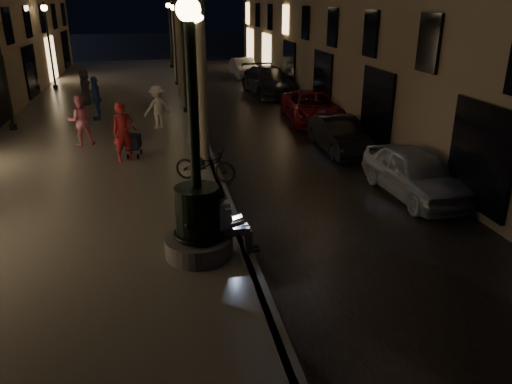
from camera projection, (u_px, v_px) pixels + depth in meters
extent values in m
plane|color=black|center=(195.00, 121.00, 22.51)|extent=(120.00, 120.00, 0.00)
cube|color=black|center=(260.00, 117.00, 23.05)|extent=(6.00, 45.00, 0.02)
cube|color=slate|center=(103.00, 122.00, 21.74)|extent=(8.00, 45.00, 0.20)
cube|color=#59595B|center=(195.00, 118.00, 22.47)|extent=(0.25, 45.00, 0.20)
cylinder|color=#59595B|center=(199.00, 246.00, 10.31)|extent=(1.40, 1.40, 0.40)
cylinder|color=black|center=(198.00, 213.00, 10.04)|extent=(0.90, 0.90, 1.10)
torus|color=black|center=(199.00, 233.00, 10.20)|extent=(1.04, 1.04, 0.10)
torus|color=black|center=(197.00, 194.00, 9.89)|extent=(0.89, 0.89, 0.09)
cylinder|color=black|center=(193.00, 107.00, 9.25)|extent=(0.20, 0.20, 3.20)
sphere|color=#FFD88C|center=(188.00, 9.00, 8.63)|extent=(0.44, 0.44, 0.44)
cube|color=gray|center=(225.00, 231.00, 10.30)|extent=(0.37, 0.25, 0.19)
cube|color=white|center=(222.00, 215.00, 10.16)|extent=(0.46, 0.27, 0.59)
sphere|color=tan|center=(220.00, 198.00, 10.02)|extent=(0.22, 0.22, 0.22)
sphere|color=black|center=(219.00, 196.00, 10.00)|extent=(0.22, 0.22, 0.22)
cube|color=gray|center=(238.00, 232.00, 10.26)|extent=(0.48, 0.13, 0.15)
cube|color=gray|center=(236.00, 228.00, 10.43)|extent=(0.48, 0.13, 0.15)
cube|color=gray|center=(249.00, 241.00, 10.40)|extent=(0.13, 0.12, 0.49)
cube|color=gray|center=(247.00, 237.00, 10.57)|extent=(0.13, 0.12, 0.49)
cube|color=black|center=(254.00, 251.00, 10.50)|extent=(0.27, 0.10, 0.03)
cube|color=black|center=(252.00, 247.00, 10.67)|extent=(0.27, 0.10, 0.03)
cube|color=black|center=(238.00, 226.00, 10.32)|extent=(0.25, 0.34, 0.02)
cube|color=black|center=(230.00, 222.00, 10.25)|extent=(0.09, 0.34, 0.22)
cube|color=#A6C0EE|center=(231.00, 222.00, 10.25)|extent=(0.06, 0.31, 0.19)
cylinder|color=#6B604C|center=(202.00, 86.00, 15.09)|extent=(0.28, 0.28, 5.00)
cylinder|color=#6B604C|center=(189.00, 61.00, 20.56)|extent=(0.28, 0.28, 5.10)
cylinder|color=#6B604C|center=(179.00, 49.00, 26.05)|extent=(0.28, 0.28, 4.90)
cylinder|color=#6B604C|center=(175.00, 38.00, 31.49)|extent=(0.28, 0.28, 5.20)
cylinder|color=black|center=(204.00, 161.00, 15.95)|extent=(0.28, 0.28, 0.20)
cylinder|color=black|center=(201.00, 96.00, 15.19)|extent=(0.12, 0.12, 4.40)
sphere|color=#FFD88C|center=(198.00, 17.00, 14.37)|extent=(0.36, 0.36, 0.36)
cone|color=black|center=(198.00, 8.00, 14.28)|extent=(0.30, 0.30, 0.22)
cylinder|color=black|center=(187.00, 110.00, 23.26)|extent=(0.28, 0.28, 0.20)
cylinder|color=black|center=(184.00, 64.00, 22.49)|extent=(0.12, 0.12, 4.40)
sphere|color=#FFD88C|center=(181.00, 11.00, 21.67)|extent=(0.36, 0.36, 0.36)
cone|color=black|center=(181.00, 4.00, 21.58)|extent=(0.30, 0.30, 0.22)
cylinder|color=black|center=(177.00, 83.00, 30.56)|extent=(0.28, 0.28, 0.20)
cylinder|color=black|center=(175.00, 47.00, 29.79)|extent=(0.12, 0.12, 4.40)
sphere|color=#FFD88C|center=(173.00, 7.00, 28.97)|extent=(0.36, 0.36, 0.36)
cone|color=black|center=(173.00, 3.00, 28.88)|extent=(0.30, 0.30, 0.22)
cylinder|color=black|center=(172.00, 66.00, 37.86)|extent=(0.28, 0.28, 0.20)
cylinder|color=black|center=(170.00, 37.00, 37.10)|extent=(0.12, 0.12, 4.40)
sphere|color=#FFD88C|center=(168.00, 5.00, 36.28)|extent=(0.36, 0.36, 0.36)
cone|color=black|center=(168.00, 2.00, 36.19)|extent=(0.30, 0.30, 0.22)
cylinder|color=black|center=(13.00, 127.00, 20.13)|extent=(0.28, 0.28, 0.20)
cylinder|color=black|center=(4.00, 74.00, 19.36)|extent=(0.12, 0.12, 4.40)
cylinder|color=black|center=(56.00, 87.00, 29.26)|extent=(0.28, 0.28, 0.20)
cylinder|color=black|center=(50.00, 50.00, 28.49)|extent=(0.12, 0.12, 4.40)
sphere|color=#FFD88C|center=(44.00, 8.00, 27.67)|extent=(0.36, 0.36, 0.36)
cone|color=black|center=(43.00, 3.00, 27.58)|extent=(0.30, 0.30, 0.22)
cube|color=black|center=(134.00, 142.00, 16.55)|extent=(0.52, 0.75, 0.41)
cube|color=black|center=(131.00, 137.00, 16.15)|extent=(0.39, 0.22, 0.27)
cylinder|color=black|center=(128.00, 157.00, 16.44)|extent=(0.07, 0.19, 0.18)
cylinder|color=black|center=(138.00, 156.00, 16.45)|extent=(0.07, 0.19, 0.18)
cylinder|color=black|center=(131.00, 152.00, 16.96)|extent=(0.07, 0.19, 0.18)
cylinder|color=black|center=(141.00, 152.00, 16.97)|extent=(0.07, 0.19, 0.18)
cylinder|color=black|center=(135.00, 129.00, 16.76)|extent=(0.09, 0.41, 0.25)
imported|color=#B5B8BD|center=(415.00, 173.00, 13.75)|extent=(1.79, 4.02, 1.35)
imported|color=black|center=(339.00, 135.00, 17.80)|extent=(1.32, 3.72, 1.22)
imported|color=maroon|center=(312.00, 107.00, 22.00)|extent=(2.57, 4.91, 1.32)
imported|color=#2C2C31|center=(269.00, 81.00, 28.18)|extent=(2.58, 5.47, 1.54)
imported|color=#9E9E99|center=(244.00, 68.00, 34.51)|extent=(1.47, 3.94, 1.28)
imported|color=red|center=(123.00, 132.00, 16.04)|extent=(0.81, 0.67, 1.91)
imported|color=pink|center=(80.00, 120.00, 17.74)|extent=(1.02, 0.88, 1.82)
imported|color=white|center=(157.00, 107.00, 20.11)|extent=(1.27, 1.02, 1.72)
imported|color=navy|center=(96.00, 98.00, 21.49)|extent=(0.66, 1.17, 1.88)
imported|color=#323136|center=(85.00, 87.00, 24.58)|extent=(0.71, 0.93, 1.70)
imported|color=black|center=(205.00, 165.00, 14.39)|extent=(1.92, 1.39, 0.96)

